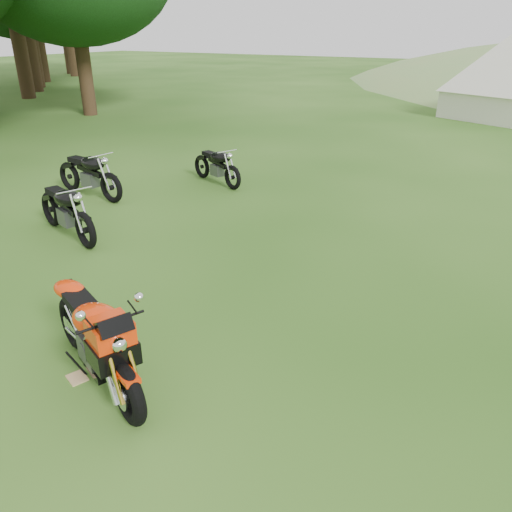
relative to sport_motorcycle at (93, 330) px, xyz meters
The scene contains 8 objects.
ground 1.46m from the sport_motorcycle, 62.95° to the left, with size 120.00×120.00×0.00m, color #1F470F.
treeline 25.27m from the sport_motorcycle, 140.14° to the left, with size 28.00×32.00×14.00m, color black, non-canonical shape.
sport_motorcycle is the anchor object (origin of this frame).
plywood_board 0.64m from the sport_motorcycle, 149.26° to the right, with size 0.22×0.17×0.02m, color tan.
vintage_moto_a 4.22m from the sport_motorcycle, 143.46° to the left, with size 1.96×0.45×1.03m, color black, non-canonical shape.
vintage_moto_c 6.46m from the sport_motorcycle, 138.09° to the left, with size 2.00×0.46×1.05m, color black, non-canonical shape.
vintage_moto_d 7.18m from the sport_motorcycle, 114.98° to the left, with size 1.72×0.40×0.91m, color black, non-canonical shape.
tent_left 19.93m from the sport_motorcycle, 85.82° to the left, with size 3.41×3.41×2.95m, color silver, non-canonical shape.
Camera 1 is at (2.90, -3.97, 3.32)m, focal length 35.00 mm.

